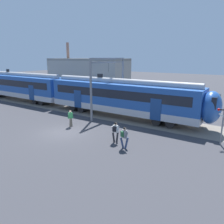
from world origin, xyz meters
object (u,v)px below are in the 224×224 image
(pedestrian_white, at_px, (115,131))
(crossing_signal, at_px, (223,120))
(pedestrian_green, at_px, (70,117))
(pedestrian_grey, at_px, (124,136))
(commuter_train, at_px, (22,86))

(pedestrian_white, xyz_separation_m, crossing_signal, (7.04, 4.16, 1.02))
(pedestrian_green, xyz_separation_m, pedestrian_white, (5.84, -1.06, 0.00))
(pedestrian_grey, relative_size, crossing_signal, 0.56)
(crossing_signal, bearing_deg, commuter_train, 174.50)
(pedestrian_white, distance_m, crossing_signal, 8.24)
(pedestrian_grey, bearing_deg, commuter_train, 161.64)
(pedestrian_green, distance_m, pedestrian_white, 5.93)
(pedestrian_green, distance_m, pedestrian_grey, 7.23)
(pedestrian_green, relative_size, pedestrian_white, 1.00)
(pedestrian_white, height_order, crossing_signal, crossing_signal)
(pedestrian_green, relative_size, crossing_signal, 0.56)
(pedestrian_white, bearing_deg, pedestrian_grey, -29.12)
(pedestrian_green, height_order, pedestrian_grey, same)
(pedestrian_white, distance_m, pedestrian_grey, 1.36)
(pedestrian_green, xyz_separation_m, crossing_signal, (12.87, 3.10, 1.02))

